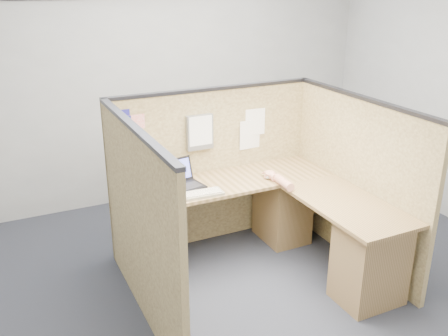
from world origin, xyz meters
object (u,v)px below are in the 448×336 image
keyboard (197,195)px  mouse (270,176)px  l_desk (266,227)px  laptop (183,180)px

keyboard → mouse: size_ratio=4.04×
keyboard → l_desk: bearing=-15.7°
l_desk → mouse: mouse is taller
laptop → mouse: bearing=-24.6°
laptop → keyboard: bearing=-96.1°
l_desk → laptop: bearing=142.8°
keyboard → mouse: (0.76, 0.08, 0.01)m
laptop → mouse: laptop is taller
laptop → keyboard: laptop is taller
laptop → keyboard: (0.02, -0.26, -0.04)m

